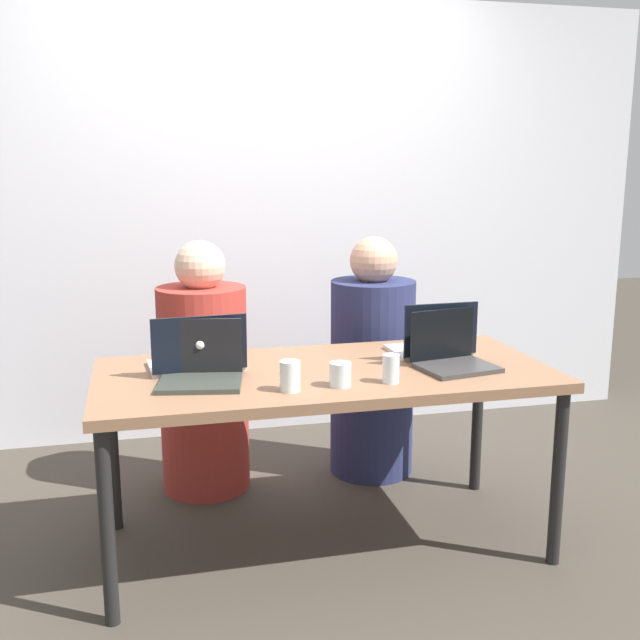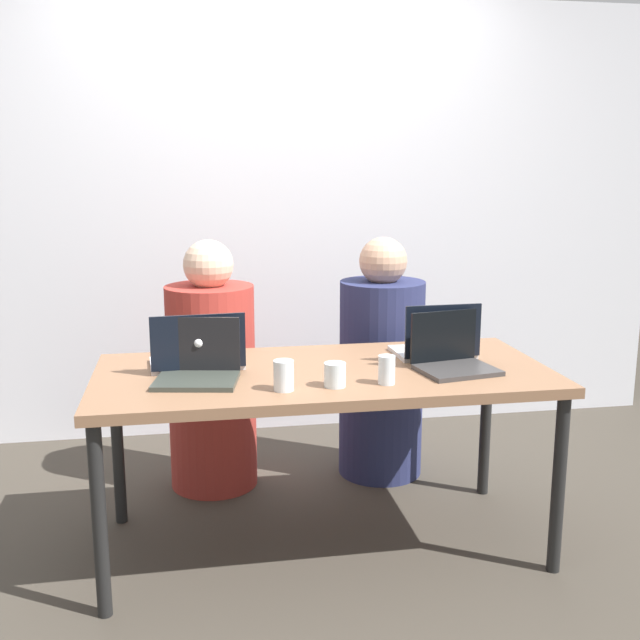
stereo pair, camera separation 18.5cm
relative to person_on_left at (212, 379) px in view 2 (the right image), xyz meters
The scene contains 12 objects.
ground_plane 0.95m from the person_on_left, 58.87° to the right, with size 12.00×12.00×0.00m, color #3D372F.
back_wall 1.11m from the person_on_left, 62.12° to the left, with size 4.53×0.10×2.40m, color silver.
desk 0.81m from the person_on_left, 58.87° to the right, with size 1.74×0.80×0.73m.
person_on_left is the anchor object (origin of this frame).
person_on_right 0.82m from the person_on_left, ahead, with size 0.47×0.47×1.17m.
laptop_back_left 0.63m from the person_on_left, 96.82° to the right, with size 0.37×0.28×0.23m.
laptop_front_right 1.21m from the person_on_left, 40.41° to the right, with size 0.32×0.28×0.22m.
laptop_back_right 1.09m from the person_on_left, 32.00° to the right, with size 0.32×0.28×0.23m.
laptop_front_left 0.79m from the person_on_left, 95.31° to the right, with size 0.33×0.28×0.22m.
water_glass_left 0.98m from the person_on_left, 76.22° to the right, with size 0.07×0.07×0.11m.
water_glass_right 1.11m from the person_on_left, 56.36° to the right, with size 0.06×0.06×0.10m.
water_glass_center 1.02m from the person_on_left, 65.65° to the right, with size 0.08×0.08×0.09m.
Camera 2 is at (-0.50, -2.74, 1.51)m, focal length 42.00 mm.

